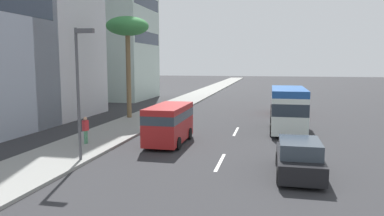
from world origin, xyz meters
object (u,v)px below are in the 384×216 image
at_px(palm_tree, 128,29).
at_px(street_lamp, 80,79).
at_px(car_third, 299,158).
at_px(minibus_second, 288,108).
at_px(van_fourth, 282,100).
at_px(van_lead, 169,122).
at_px(pedestrian_near_lamp, 86,129).

relative_size(palm_tree, street_lamp, 1.36).
bearing_deg(car_third, minibus_second, 0.24).
xyz_separation_m(minibus_second, van_fourth, (9.06, 0.15, -0.32)).
bearing_deg(minibus_second, car_third, -179.76).
distance_m(van_fourth, street_lamp, 22.00).
relative_size(minibus_second, palm_tree, 0.73).
relative_size(van_lead, palm_tree, 0.56).
height_order(van_lead, street_lamp, street_lamp).
relative_size(car_third, street_lamp, 0.70).
height_order(minibus_second, car_third, minibus_second).
bearing_deg(palm_tree, car_third, -135.03).
relative_size(van_lead, minibus_second, 0.76).
xyz_separation_m(car_third, pedestrian_near_lamp, (3.03, 11.73, 0.27)).
bearing_deg(pedestrian_near_lamp, minibus_second, 139.69).
distance_m(van_fourth, pedestrian_near_lamp, 19.89).
bearing_deg(minibus_second, street_lamp, 135.88).
distance_m(pedestrian_near_lamp, street_lamp, 4.75).
bearing_deg(pedestrian_near_lamp, van_fourth, 162.81).
bearing_deg(street_lamp, van_fourth, -27.05).
height_order(van_lead, palm_tree, palm_tree).
bearing_deg(van_fourth, van_lead, 154.26).
height_order(car_third, street_lamp, street_lamp).
height_order(car_third, van_fourth, van_fourth).
height_order(van_lead, minibus_second, minibus_second).
height_order(van_fourth, street_lamp, street_lamp).
xyz_separation_m(van_lead, palm_tree, (8.44, 6.00, 6.36)).
height_order(van_lead, pedestrian_near_lamp, van_lead).
bearing_deg(car_third, van_fourth, 0.56).
relative_size(van_fourth, pedestrian_near_lamp, 3.38).
xyz_separation_m(van_fourth, street_lamp, (-19.45, 9.93, 2.71)).
relative_size(van_fourth, palm_tree, 0.62).
height_order(van_lead, car_third, van_lead).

